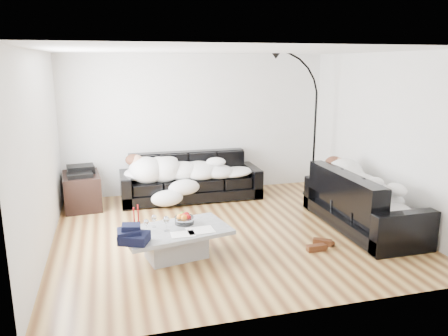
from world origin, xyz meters
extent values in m
plane|color=brown|center=(0.00, 0.00, 0.00)|extent=(5.00, 5.00, 0.00)
cube|color=silver|center=(0.00, 2.25, 1.30)|extent=(5.00, 0.02, 2.60)
cube|color=silver|center=(-2.50, 0.00, 1.30)|extent=(0.02, 4.50, 2.60)
cube|color=silver|center=(2.50, 0.00, 1.30)|extent=(0.02, 4.50, 2.60)
plane|color=white|center=(0.00, 0.00, 2.60)|extent=(5.00, 5.00, 0.00)
cube|color=black|center=(-0.24, 1.74, 0.41)|extent=(2.51, 0.87, 0.82)
cube|color=black|center=(1.99, -0.35, 0.43)|extent=(0.92, 2.15, 0.87)
ellipsoid|color=#0C584C|center=(1.93, 0.31, 0.72)|extent=(0.42, 0.38, 0.20)
cube|color=#939699|center=(-0.89, -0.68, 0.19)|extent=(1.45, 1.02, 0.39)
cylinder|color=white|center=(-0.76, -0.52, 0.46)|extent=(0.30, 0.30, 0.16)
cylinder|color=white|center=(-1.15, -0.53, 0.47)|extent=(0.08, 0.08, 0.16)
cylinder|color=white|center=(-1.26, -0.66, 0.47)|extent=(0.08, 0.08, 0.16)
cylinder|color=white|center=(-1.02, -0.70, 0.48)|extent=(0.10, 0.10, 0.19)
cylinder|color=maroon|center=(-1.40, -0.47, 0.52)|extent=(0.06, 0.06, 0.26)
cylinder|color=maroon|center=(-1.34, -0.36, 0.52)|extent=(0.05, 0.05, 0.26)
cube|color=silver|center=(-0.60, -0.81, 0.39)|extent=(0.35, 0.27, 0.01)
cube|color=silver|center=(-0.84, -0.88, 0.39)|extent=(0.30, 0.22, 0.01)
cube|color=black|center=(-2.15, 1.73, 0.30)|extent=(0.67, 0.91, 0.59)
cube|color=black|center=(-2.15, 1.73, 0.66)|extent=(0.48, 0.40, 0.13)
camera|label=1|loc=(-1.65, -5.85, 2.44)|focal=35.00mm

